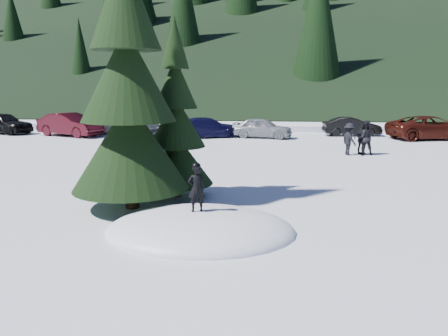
# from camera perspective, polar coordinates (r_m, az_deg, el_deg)

# --- Properties ---
(ground) EXTENTS (200.00, 200.00, 0.00)m
(ground) POSITION_cam_1_polar(r_m,az_deg,el_deg) (10.39, -3.10, -8.25)
(ground) COLOR white
(ground) RESTS_ON ground
(snow_mound) EXTENTS (4.48, 3.52, 0.96)m
(snow_mound) POSITION_cam_1_polar(r_m,az_deg,el_deg) (10.39, -3.10, -8.25)
(snow_mound) COLOR white
(snow_mound) RESTS_ON ground
(forest_hillside) EXTENTS (200.00, 60.00, 25.00)m
(forest_hillside) POSITION_cam_1_polar(r_m,az_deg,el_deg) (64.37, 4.47, 18.94)
(forest_hillside) COLOR black
(forest_hillside) RESTS_ON ground
(spruce_tall) EXTENTS (3.20, 3.20, 8.60)m
(spruce_tall) POSITION_cam_1_polar(r_m,az_deg,el_deg) (12.09, -12.47, 10.23)
(spruce_tall) COLOR #312010
(spruce_tall) RESTS_ON ground
(spruce_short) EXTENTS (2.20, 2.20, 5.37)m
(spruce_short) POSITION_cam_1_polar(r_m,az_deg,el_deg) (13.25, -6.25, 5.18)
(spruce_short) COLOR #312010
(spruce_short) RESTS_ON ground
(child_skier) EXTENTS (0.46, 0.37, 1.09)m
(child_skier) POSITION_cam_1_polar(r_m,az_deg,el_deg) (10.14, -3.62, -2.70)
(child_skier) COLOR black
(child_skier) RESTS_ON snow_mound
(adult_0) EXTENTS (0.84, 0.66, 1.69)m
(adult_0) POSITION_cam_1_polar(r_m,az_deg,el_deg) (22.44, 17.94, 3.79)
(adult_0) COLOR black
(adult_0) RESTS_ON ground
(adult_1) EXTENTS (0.87, 0.89, 1.51)m
(adult_1) POSITION_cam_1_polar(r_m,az_deg,el_deg) (22.51, 17.57, 3.60)
(adult_1) COLOR black
(adult_1) RESTS_ON ground
(adult_2) EXTENTS (0.90, 1.15, 1.57)m
(adult_2) POSITION_cam_1_polar(r_m,az_deg,el_deg) (22.11, 16.07, 3.64)
(adult_2) COLOR black
(adult_2) RESTS_ON ground
(car_0) EXTENTS (4.72, 2.98, 1.50)m
(car_0) POSITION_cam_1_polar(r_m,az_deg,el_deg) (34.40, -26.92, 5.26)
(car_0) COLOR black
(car_0) RESTS_ON ground
(car_1) EXTENTS (4.93, 3.20, 1.54)m
(car_1) POSITION_cam_1_polar(r_m,az_deg,el_deg) (31.00, -19.45, 5.37)
(car_1) COLOR #340910
(car_1) RESTS_ON ground
(car_2) EXTENTS (5.25, 2.62, 1.43)m
(car_2) POSITION_cam_1_polar(r_m,az_deg,el_deg) (31.46, -13.06, 5.67)
(car_2) COLOR #56595F
(car_2) RESTS_ON ground
(car_3) EXTENTS (4.85, 3.46, 1.30)m
(car_3) POSITION_cam_1_polar(r_m,az_deg,el_deg) (28.52, -2.14, 5.31)
(car_3) COLOR black
(car_3) RESTS_ON ground
(car_4) EXTENTS (4.12, 2.39, 1.32)m
(car_4) POSITION_cam_1_polar(r_m,az_deg,el_deg) (28.35, 5.01, 5.26)
(car_4) COLOR #909398
(car_4) RESTS_ON ground
(car_5) EXTENTS (3.87, 1.62, 1.25)m
(car_5) POSITION_cam_1_polar(r_m,az_deg,el_deg) (30.66, 16.32, 5.22)
(car_5) COLOR black
(car_5) RESTS_ON ground
(car_6) EXTENTS (5.70, 3.49, 1.47)m
(car_6) POSITION_cam_1_polar(r_m,az_deg,el_deg) (30.44, 25.40, 4.79)
(car_6) COLOR #3B110A
(car_6) RESTS_ON ground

